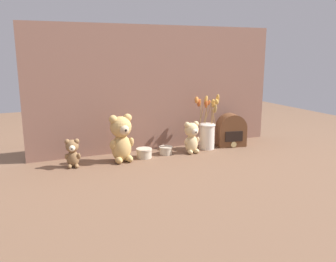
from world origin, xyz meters
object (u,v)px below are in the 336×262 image
Objects in this scene: teddy_bear_small at (73,153)px; flower_vase at (207,131)px; vintage_radio at (231,132)px; teddy_bear_medium at (192,137)px; decorative_tin_tall at (166,150)px; decorative_tin_short at (144,153)px; teddy_bear_large at (121,137)px.

teddy_bear_small is 0.84m from flower_vase.
vintage_radio is at bearing -0.74° from flower_vase.
teddy_bear_medium is at bearing -171.68° from vintage_radio.
teddy_bear_medium reaches higher than decorative_tin_tall.
teddy_bear_medium is 2.11× the size of decorative_tin_short.
teddy_bear_large reaches higher than decorative_tin_short.
vintage_radio is 2.29× the size of decorative_tin_short.
decorative_tin_tall is at bearing 2.74° from teddy_bear_small.
teddy_bear_large is 0.75m from vintage_radio.
teddy_bear_small is 0.55m from decorative_tin_tall.
teddy_bear_medium is at bearing -0.65° from teddy_bear_small.
teddy_bear_large is 0.57m from flower_vase.
decorative_tin_tall is (-0.15, 0.03, -0.08)m from teddy_bear_medium.
teddy_bear_large is 0.44m from teddy_bear_medium.
vintage_radio reaches higher than decorative_tin_tall.
vintage_radio reaches higher than teddy_bear_medium.
teddy_bear_small reaches higher than decorative_tin_short.
flower_vase is 4.33× the size of decorative_tin_tall.
teddy_bear_small is 0.44× the size of flower_vase.
vintage_radio is (0.18, -0.00, -0.02)m from flower_vase.
teddy_bear_medium is 0.18m from decorative_tin_tall.
teddy_bear_small is 0.41m from decorative_tin_short.
teddy_bear_large is 1.38× the size of teddy_bear_medium.
flower_vase is 0.18m from vintage_radio.
teddy_bear_medium reaches higher than decorative_tin_short.
teddy_bear_large is 1.72× the size of teddy_bear_small.
teddy_bear_small is 1.01m from vintage_radio.
teddy_bear_medium is at bearing -3.94° from decorative_tin_short.
teddy_bear_small is at bearing -178.22° from decorative_tin_short.
teddy_bear_medium is (0.43, -0.00, -0.04)m from teddy_bear_large.
teddy_bear_large is 0.77× the size of flower_vase.
vintage_radio is at bearing 2.35° from decorative_tin_short.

